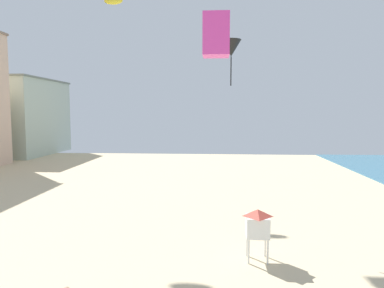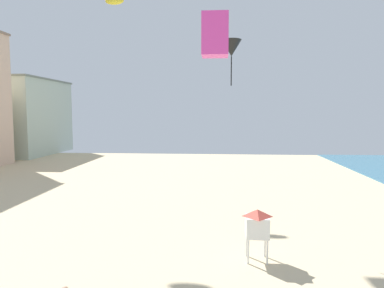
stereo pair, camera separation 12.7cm
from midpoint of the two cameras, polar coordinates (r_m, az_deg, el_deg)
boardwalk_hotel_far at (r=69.50m, az=-28.62°, el=3.91°), size 17.83×16.48×12.97m
lifeguard_stand at (r=17.74m, az=10.42°, el=-12.64°), size 1.10×1.10×2.55m
kite_yellow_parafoil at (r=36.56m, az=-12.81°, el=21.82°), size 1.78×0.49×0.69m
kite_magenta_box at (r=13.76m, az=3.68°, el=17.27°), size 0.99×0.99×1.56m
kite_black_delta at (r=22.89m, az=6.25°, el=15.26°), size 1.25×1.25×2.85m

